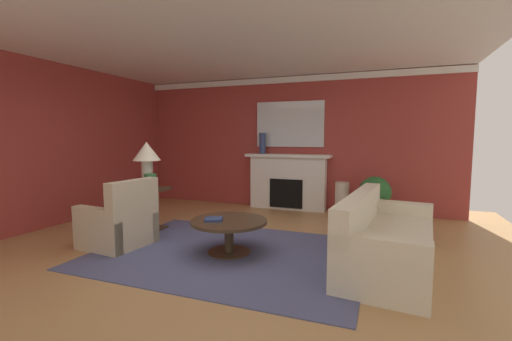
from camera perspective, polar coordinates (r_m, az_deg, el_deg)
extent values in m
plane|color=tan|center=(4.66, -7.02, -13.57)|extent=(8.40, 8.40, 0.00)
cube|color=#9E3833|center=(7.42, 4.64, 4.63)|extent=(7.06, 0.12, 2.80)
cube|color=#9E3833|center=(6.80, -31.29, 3.73)|extent=(0.12, 6.97, 2.80)
cube|color=white|center=(4.84, -5.67, 21.18)|extent=(7.06, 6.97, 0.06)
cube|color=white|center=(7.44, 4.55, 14.83)|extent=(7.06, 0.08, 0.12)
cube|color=#4C517A|center=(4.63, -4.50, -13.56)|extent=(3.42, 2.55, 0.01)
cube|color=white|center=(7.25, 5.32, -2.10)|extent=(1.60, 0.25, 1.11)
cube|color=black|center=(7.26, 5.26, -3.72)|extent=(0.70, 0.26, 0.60)
cube|color=white|center=(7.16, 5.30, 2.50)|extent=(1.80, 0.35, 0.06)
cube|color=silver|center=(7.29, 5.65, 7.70)|extent=(1.46, 0.04, 0.95)
cube|color=beige|center=(4.38, 21.34, -12.08)|extent=(1.13, 2.19, 0.45)
cube|color=beige|center=(4.31, 16.89, -6.35)|extent=(0.43, 2.11, 0.40)
cube|color=beige|center=(3.46, 19.71, -15.36)|extent=(0.92, 0.30, 0.62)
cube|color=beige|center=(5.27, 22.44, -8.17)|extent=(0.92, 0.30, 0.62)
cube|color=#C1B293|center=(5.24, -22.14, -9.23)|extent=(0.88, 0.88, 0.44)
cube|color=#C1B293|center=(4.91, -19.88, -4.47)|extent=(0.24, 0.81, 0.51)
cube|color=#C1B293|center=(5.44, -19.53, -7.74)|extent=(0.81, 0.22, 0.60)
cube|color=#C1B293|center=(5.02, -25.04, -9.05)|extent=(0.81, 0.22, 0.60)
cylinder|color=#3D2D1E|center=(4.51, -4.55, -8.47)|extent=(1.00, 1.00, 0.04)
cylinder|color=#3D2D1E|center=(4.57, -4.52, -11.21)|extent=(0.12, 0.12, 0.41)
cylinder|color=#3D2D1E|center=(4.63, -4.51, -13.46)|extent=(0.56, 0.56, 0.03)
cube|color=#3D2D1E|center=(5.81, -17.64, -3.01)|extent=(0.56, 0.56, 0.04)
cube|color=#3D2D1E|center=(5.87, -17.54, -6.39)|extent=(0.10, 0.10, 0.66)
cube|color=#3D2D1E|center=(5.95, -17.45, -9.31)|extent=(0.45, 0.45, 0.04)
cylinder|color=beige|center=(5.78, -17.72, -0.61)|extent=(0.18, 0.18, 0.45)
cone|color=beige|center=(5.76, -17.83, 3.10)|extent=(0.44, 0.44, 0.30)
cylinder|color=#33703D|center=(5.61, -17.25, -1.80)|extent=(0.19, 0.19, 0.25)
cylinder|color=navy|center=(7.29, 1.09, 4.56)|extent=(0.13, 0.13, 0.44)
cylinder|color=beige|center=(6.76, 14.16, -4.71)|extent=(0.26, 0.26, 0.67)
cube|color=navy|center=(4.48, -7.10, -8.10)|extent=(0.28, 0.26, 0.04)
cylinder|color=#BCB29E|center=(6.48, 19.14, -6.95)|extent=(0.32, 0.32, 0.30)
sphere|color=#28602D|center=(6.41, 19.25, -3.44)|extent=(0.56, 0.56, 0.56)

